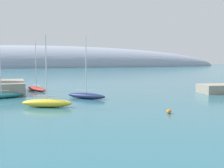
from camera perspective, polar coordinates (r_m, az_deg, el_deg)
distant_ridge at (r=226.07m, az=-14.75°, el=3.39°), size 333.92×52.64×34.60m
sailboat_red_near_shore at (r=55.29m, az=-15.53°, el=-0.87°), size 4.03×8.37×9.45m
sailboat_yellow_mid_mooring at (r=35.55m, az=-13.46°, el=-3.81°), size 6.55×4.13×9.14m
sailboat_navy_outer_mooring at (r=42.28m, az=-5.41°, el=-2.38°), size 5.73×6.02×9.56m
sailboat_teal_end_of_line at (r=45.76m, az=-22.16°, el=-2.18°), size 7.11×3.46×10.59m
mooring_buoy_orange at (r=31.14m, az=11.83°, el=-5.64°), size 0.51×0.51×0.51m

